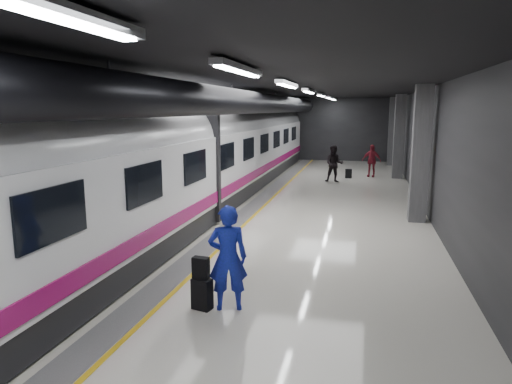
# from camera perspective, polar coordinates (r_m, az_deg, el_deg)

# --- Properties ---
(ground) EXTENTS (40.00, 40.00, 0.00)m
(ground) POSITION_cam_1_polar(r_m,az_deg,el_deg) (14.55, 2.04, -4.47)
(ground) COLOR silver
(ground) RESTS_ON ground
(platform_hall) EXTENTS (10.02, 40.02, 4.51)m
(platform_hall) POSITION_cam_1_polar(r_m,az_deg,el_deg) (15.06, 1.77, 9.65)
(platform_hall) COLOR black
(platform_hall) RESTS_ON ground
(train) EXTENTS (3.05, 38.00, 4.05)m
(train) POSITION_cam_1_polar(r_m,az_deg,el_deg) (15.13, -10.09, 3.93)
(train) COLOR black
(train) RESTS_ON ground
(traveler_main) EXTENTS (0.84, 0.68, 2.00)m
(traveler_main) POSITION_cam_1_polar(r_m,az_deg,el_deg) (8.54, -3.54, -8.22)
(traveler_main) COLOR #1A20C6
(traveler_main) RESTS_ON ground
(suitcase_main) EXTENTS (0.41, 0.31, 0.59)m
(suitcase_main) POSITION_cam_1_polar(r_m,az_deg,el_deg) (8.82, -6.75, -12.54)
(suitcase_main) COLOR black
(suitcase_main) RESTS_ON ground
(shoulder_bag) EXTENTS (0.32, 0.19, 0.41)m
(shoulder_bag) POSITION_cam_1_polar(r_m,az_deg,el_deg) (8.68, -6.91, -9.38)
(shoulder_bag) COLOR black
(shoulder_bag) RESTS_ON suitcase_main
(traveler_far_a) EXTENTS (0.94, 0.75, 1.90)m
(traveler_far_a) POSITION_cam_1_polar(r_m,az_deg,el_deg) (23.73, 9.75, 3.49)
(traveler_far_a) COLOR black
(traveler_far_a) RESTS_ON ground
(traveler_far_b) EXTENTS (1.12, 0.66, 1.78)m
(traveler_far_b) POSITION_cam_1_polar(r_m,az_deg,el_deg) (26.16, 14.23, 3.81)
(traveler_far_b) COLOR maroon
(traveler_far_b) RESTS_ON ground
(suitcase_far) EXTENTS (0.37, 0.27, 0.50)m
(suitcase_far) POSITION_cam_1_polar(r_m,az_deg,el_deg) (25.39, 11.48, 2.27)
(suitcase_far) COLOR black
(suitcase_far) RESTS_ON ground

